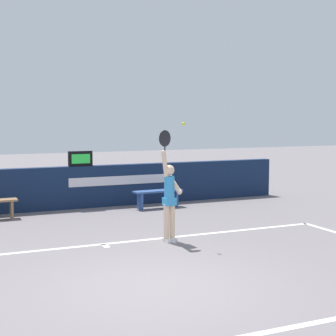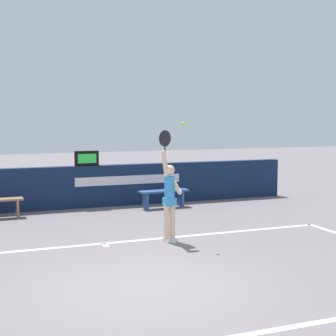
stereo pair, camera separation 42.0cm
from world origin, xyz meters
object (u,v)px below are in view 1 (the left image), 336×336
Objects in this scene: tennis_player at (169,196)px; courtside_bench_near at (158,195)px; speed_display at (80,159)px; tennis_ball at (183,124)px.

tennis_player is 4.07m from courtside_bench_near.
courtside_bench_near is (2.03, -0.87, -1.04)m from speed_display.
courtside_bench_near is at bearing 71.07° from tennis_player.
tennis_player is at bearing 127.99° from tennis_ball.
speed_display is 0.46× the size of courtside_bench_near.
speed_display reaches higher than courtside_bench_near.
speed_display is 5.14m from tennis_ball.
tennis_player is at bearing -81.26° from speed_display.
tennis_player is 1.59× the size of courtside_bench_near.
tennis_player is 1.54m from tennis_ball.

